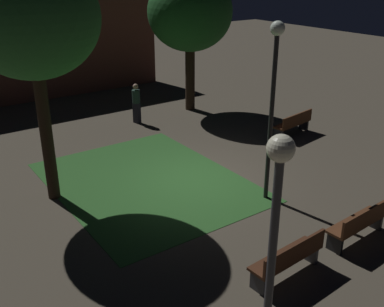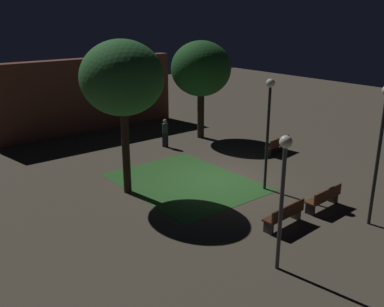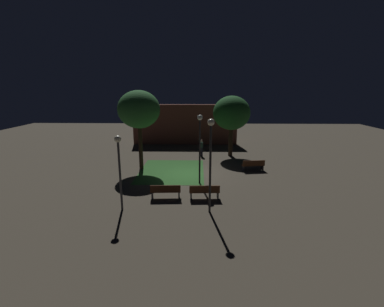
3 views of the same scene
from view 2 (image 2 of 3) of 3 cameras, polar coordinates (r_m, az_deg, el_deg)
ground_plane at (r=19.51m, az=3.42°, el=-3.52°), size 60.00×60.00×0.00m
grass_lawn at (r=19.21m, az=-0.93°, el=-3.83°), size 5.05×6.54×0.01m
bench_near_trees at (r=15.52m, az=12.27°, el=-7.94°), size 1.83×0.58×0.88m
bench_corner at (r=17.25m, az=17.22°, el=-5.62°), size 1.82×0.57×0.88m
bench_front_right at (r=23.50m, az=11.31°, el=1.20°), size 1.85×0.74×0.88m
tree_lawn_side at (r=17.11m, az=-9.29°, el=9.80°), size 3.30×3.30×6.30m
tree_right_canopy at (r=25.31m, az=1.21°, el=11.16°), size 3.50×3.50×5.74m
lamp_post_plaza_west at (r=15.71m, az=23.91°, el=2.39°), size 0.36×0.36×5.00m
lamp_post_path_center at (r=12.12m, az=12.04°, el=-3.44°), size 0.36×0.36×4.10m
lamp_post_plaza_east at (r=17.78m, az=10.17°, el=4.89°), size 0.36×0.36×4.74m
pedestrian at (r=24.04m, az=-3.60°, el=2.82°), size 0.32×0.32×1.61m
building_wall_backdrop at (r=27.78m, az=-13.88°, el=7.48°), size 12.01×0.80×4.59m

